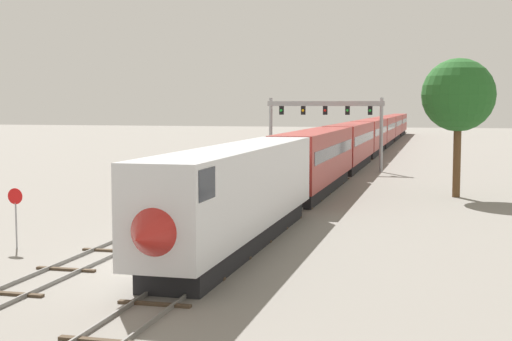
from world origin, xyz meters
name	(u,v)px	position (x,y,z in m)	size (l,w,h in m)	color
ground_plane	(164,265)	(0.00, 0.00, 0.00)	(400.00, 400.00, 0.00)	gray
track_main	(361,161)	(2.00, 60.00, 0.07)	(2.60, 200.00, 0.16)	slate
track_near	(282,175)	(-3.50, 40.00, 0.07)	(2.60, 160.00, 0.16)	slate
passenger_train	(371,135)	(2.00, 72.93, 2.61)	(3.04, 158.12, 4.80)	silver
signal_gantry	(325,117)	(-0.25, 46.04, 5.56)	(12.10, 0.49, 7.54)	#999BA0
stop_sign	(16,209)	(-8.00, 1.53, 1.87)	(0.76, 0.08, 2.88)	gray
trackside_tree_left	(458,96)	(12.51, 26.81, 7.46)	(5.35, 5.35, 10.19)	brown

